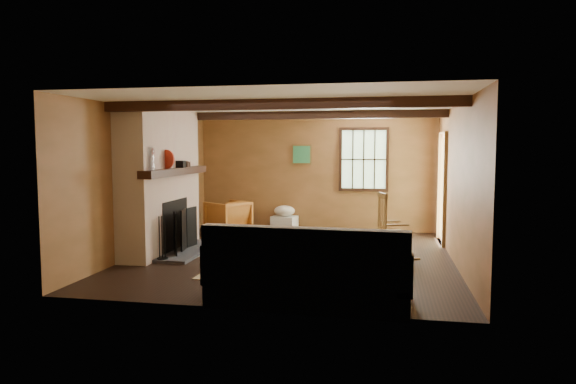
% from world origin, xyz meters
% --- Properties ---
extents(ground, '(5.50, 5.50, 0.00)m').
position_xyz_m(ground, '(0.00, 0.00, 0.00)').
color(ground, black).
rests_on(ground, ground).
extents(room_envelope, '(5.02, 5.52, 2.44)m').
position_xyz_m(room_envelope, '(0.22, 0.26, 1.63)').
color(room_envelope, '#9C6037').
rests_on(room_envelope, ground).
extents(fireplace, '(1.02, 2.30, 2.40)m').
position_xyz_m(fireplace, '(-2.23, -0.00, 1.10)').
color(fireplace, brown).
rests_on(fireplace, ground).
extents(rug, '(2.50, 3.00, 0.01)m').
position_xyz_m(rug, '(0.20, -0.20, 0.00)').
color(rug, tan).
rests_on(rug, ground).
extents(rocking_chair, '(0.85, 0.61, 1.05)m').
position_xyz_m(rocking_chair, '(1.55, 0.16, 0.44)').
color(rocking_chair, tan).
rests_on(rocking_chair, ground).
extents(sofa, '(2.30, 1.09, 0.91)m').
position_xyz_m(sofa, '(0.64, -2.41, 0.33)').
color(sofa, white).
rests_on(sofa, ground).
extents(firewood_pile, '(0.61, 0.11, 0.22)m').
position_xyz_m(firewood_pile, '(-1.92, 2.60, 0.11)').
color(firewood_pile, brown).
rests_on(firewood_pile, ground).
extents(laundry_basket, '(0.56, 0.47, 0.30)m').
position_xyz_m(laundry_basket, '(-0.64, 2.55, 0.15)').
color(laundry_basket, white).
rests_on(laundry_basket, ground).
extents(basket_pillow, '(0.54, 0.48, 0.22)m').
position_xyz_m(basket_pillow, '(-0.64, 2.55, 0.41)').
color(basket_pillow, white).
rests_on(basket_pillow, laundry_basket).
extents(armchair, '(1.02, 1.01, 0.67)m').
position_xyz_m(armchair, '(-1.68, 1.91, 0.34)').
color(armchair, '#BF6026').
rests_on(armchair, ground).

